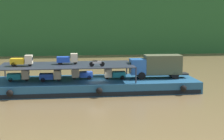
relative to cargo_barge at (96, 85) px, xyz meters
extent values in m
plane|color=brown|center=(0.00, 0.03, -0.75)|extent=(400.00, 400.00, 0.00)
cube|color=navy|center=(0.00, 0.03, 0.00)|extent=(26.17, 7.75, 1.50)
cube|color=black|center=(0.00, -3.86, -0.40)|extent=(25.64, 0.06, 0.50)
sphere|color=black|center=(-10.47, -4.08, 0.10)|extent=(0.80, 0.80, 0.80)
sphere|color=black|center=(0.00, -4.08, 0.10)|extent=(0.80, 0.80, 0.80)
sphere|color=black|center=(10.47, -4.08, 0.10)|extent=(0.80, 0.80, 0.80)
cube|color=#285BA3|center=(5.49, 0.08, 2.35)|extent=(2.08, 2.26, 2.00)
cube|color=#192833|center=(4.46, 0.11, 2.70)|extent=(0.13, 1.84, 0.60)
cube|color=#474C33|center=(8.88, -0.04, 2.60)|extent=(4.88, 2.47, 2.50)
cube|color=black|center=(8.88, -0.04, 1.30)|extent=(6.84, 1.62, 0.20)
cylinder|color=black|center=(5.92, 1.07, 1.25)|extent=(1.01, 0.32, 1.00)
cylinder|color=black|center=(5.85, -0.95, 1.25)|extent=(1.01, 0.32, 1.00)
cylinder|color=black|center=(10.36, 0.91, 1.25)|extent=(1.01, 0.32, 1.00)
cylinder|color=black|center=(10.29, -1.11, 1.25)|extent=(1.01, 0.32, 1.00)
cylinder|color=#232833|center=(4.60, 3.42, 1.75)|extent=(0.16, 0.16, 2.00)
cylinder|color=#232833|center=(4.60, -3.36, 1.75)|extent=(0.16, 0.16, 2.00)
cylinder|color=#232833|center=(-12.20, 3.42, 1.75)|extent=(0.16, 0.16, 2.00)
cube|color=#232833|center=(-3.80, 0.03, 2.70)|extent=(16.97, 6.95, 0.10)
cube|color=teal|center=(-10.49, 0.07, 1.38)|extent=(1.72, 1.23, 0.70)
cube|color=beige|center=(-9.09, 0.04, 1.58)|extent=(0.92, 1.02, 1.10)
cube|color=#19232D|center=(-8.62, 0.04, 1.69)|extent=(0.05, 0.85, 0.38)
cylinder|color=black|center=(-8.94, 0.04, 1.03)|extent=(0.56, 0.15, 0.56)
cylinder|color=black|center=(-10.90, -0.46, 1.03)|extent=(0.56, 0.15, 0.56)
cylinder|color=black|center=(-10.88, 0.60, 1.03)|extent=(0.56, 0.15, 0.56)
cube|color=#1E47B7|center=(-6.43, -0.43, 1.38)|extent=(1.73, 1.25, 0.70)
cube|color=beige|center=(-5.03, -0.47, 1.58)|extent=(0.93, 1.02, 1.10)
cube|color=#19232D|center=(-4.56, -0.49, 1.69)|extent=(0.06, 0.85, 0.38)
cylinder|color=black|center=(-4.88, -0.48, 1.03)|extent=(0.56, 0.16, 0.56)
cylinder|color=black|center=(-6.84, -0.95, 1.03)|extent=(0.56, 0.16, 0.56)
cylinder|color=black|center=(-6.81, 0.11, 1.03)|extent=(0.56, 0.16, 0.56)
cube|color=#1E47B7|center=(-1.35, 0.45, 1.38)|extent=(1.72, 1.23, 0.70)
cube|color=beige|center=(-2.75, 0.43, 1.58)|extent=(0.92, 1.01, 1.10)
cube|color=#19232D|center=(-3.22, 0.42, 1.69)|extent=(0.05, 0.85, 0.38)
cylinder|color=black|center=(-2.90, 0.42, 1.03)|extent=(0.56, 0.15, 0.56)
cylinder|color=black|center=(-0.96, 0.98, 1.03)|extent=(0.56, 0.15, 0.56)
cylinder|color=black|center=(-0.94, -0.08, 1.03)|extent=(0.56, 0.15, 0.56)
cube|color=teal|center=(2.94, -0.02, 1.38)|extent=(1.71, 1.22, 0.70)
cube|color=beige|center=(1.54, -0.01, 1.58)|extent=(0.91, 1.01, 1.10)
cube|color=#19232D|center=(1.07, 0.00, 1.69)|extent=(0.05, 0.85, 0.38)
cylinder|color=black|center=(1.39, -0.01, 1.03)|extent=(0.56, 0.15, 0.56)
cylinder|color=black|center=(3.35, 0.50, 1.03)|extent=(0.56, 0.15, 0.56)
cylinder|color=black|center=(3.34, -0.56, 1.03)|extent=(0.56, 0.15, 0.56)
cube|color=gold|center=(-9.94, -0.46, 3.38)|extent=(1.75, 1.28, 0.70)
cube|color=beige|center=(-8.54, -0.52, 3.58)|extent=(0.94, 1.04, 1.10)
cube|color=#19232D|center=(-8.07, -0.54, 3.69)|extent=(0.08, 0.85, 0.38)
cylinder|color=black|center=(-8.39, -0.53, 3.03)|extent=(0.57, 0.17, 0.56)
cylinder|color=black|center=(-10.37, -0.97, 3.03)|extent=(0.57, 0.17, 0.56)
cylinder|color=black|center=(-10.32, 0.09, 3.03)|extent=(0.57, 0.17, 0.56)
cube|color=#1E47B7|center=(-4.27, 0.63, 3.38)|extent=(1.70, 1.20, 0.70)
cube|color=beige|center=(-2.87, 0.63, 3.58)|extent=(0.90, 1.00, 1.10)
cube|color=#19232D|center=(-2.40, 0.62, 3.69)|extent=(0.04, 0.85, 0.38)
cylinder|color=black|center=(-2.72, 0.62, 3.03)|extent=(0.56, 0.14, 0.56)
cylinder|color=black|center=(-4.67, 0.10, 3.03)|extent=(0.56, 0.14, 0.56)
cylinder|color=black|center=(-4.66, 1.16, 3.03)|extent=(0.56, 0.14, 0.56)
cylinder|color=black|center=(0.56, -2.07, 3.05)|extent=(0.60, 0.12, 0.60)
cylinder|color=black|center=(-0.74, -2.04, 3.05)|extent=(0.60, 0.12, 0.60)
cube|color=#B7B7BC|center=(-0.09, -2.05, 3.27)|extent=(1.11, 0.23, 0.28)
cube|color=black|center=(-0.34, -2.05, 3.45)|extent=(0.61, 0.22, 0.12)
cylinder|color=#B2B2B7|center=(0.46, -2.07, 3.60)|extent=(0.06, 0.55, 0.04)
camera|label=1|loc=(-3.67, -44.98, 9.02)|focal=56.07mm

